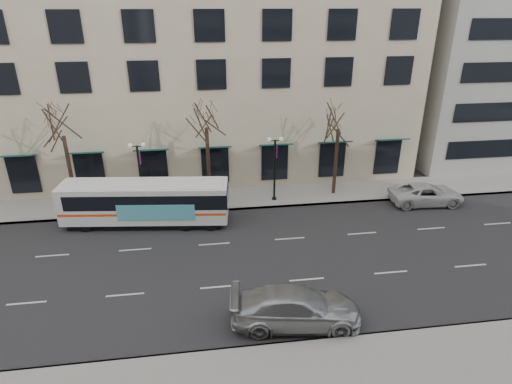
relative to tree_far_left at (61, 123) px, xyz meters
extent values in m
plane|color=black|center=(10.00, -8.80, -6.70)|extent=(160.00, 160.00, 0.00)
cube|color=gray|center=(15.00, 0.20, -6.62)|extent=(80.00, 4.00, 0.15)
cube|color=tan|center=(8.00, 12.20, 5.30)|extent=(40.00, 20.00, 24.00)
cylinder|color=black|center=(0.00, 0.00, -3.83)|extent=(0.28, 0.28, 5.74)
cylinder|color=black|center=(10.00, 0.00, -3.72)|extent=(0.28, 0.28, 5.95)
cylinder|color=black|center=(20.00, 0.00, -3.97)|extent=(0.28, 0.28, 5.46)
cylinder|color=black|center=(5.00, -0.60, -4.20)|extent=(0.16, 0.16, 5.00)
cylinder|color=black|center=(5.00, -0.60, -6.55)|extent=(0.36, 0.36, 0.30)
cube|color=black|center=(5.00, -0.60, -1.75)|extent=(0.90, 0.06, 0.06)
sphere|color=silver|center=(4.55, -0.60, -1.65)|extent=(0.32, 0.32, 0.32)
sphere|color=silver|center=(5.45, -0.60, -1.65)|extent=(0.32, 0.32, 0.32)
cube|color=#731F76|center=(5.12, -0.60, -2.60)|extent=(0.04, 0.45, 1.00)
cylinder|color=black|center=(15.00, -0.60, -4.20)|extent=(0.16, 0.16, 5.00)
cylinder|color=black|center=(15.00, -0.60, -6.55)|extent=(0.36, 0.36, 0.30)
cube|color=black|center=(15.00, -0.60, -1.75)|extent=(0.90, 0.06, 0.06)
sphere|color=silver|center=(14.55, -0.60, -1.65)|extent=(0.32, 0.32, 0.32)
sphere|color=silver|center=(15.45, -0.60, -1.65)|extent=(0.32, 0.32, 0.32)
cube|color=#731F76|center=(15.12, -0.60, -2.60)|extent=(0.04, 0.45, 1.00)
cube|color=white|center=(5.48, -3.00, -4.97)|extent=(11.59, 3.80, 2.61)
cube|color=black|center=(5.48, -3.00, -6.44)|extent=(10.65, 3.39, 0.43)
cube|color=black|center=(5.76, -3.03, -4.56)|extent=(11.14, 3.78, 1.04)
cube|color=#EF5116|center=(5.48, -3.00, -5.42)|extent=(11.48, 3.81, 0.17)
cube|color=#56BDD1|center=(6.27, -4.36, -5.23)|extent=(5.19, 0.67, 1.14)
cube|color=white|center=(5.48, -3.00, -3.64)|extent=(11.00, 3.48, 0.08)
cylinder|color=black|center=(1.39, -3.61, -6.22)|extent=(0.97, 0.38, 0.95)
cylinder|color=black|center=(1.65, -1.45, -6.22)|extent=(0.97, 0.38, 0.95)
cylinder|color=black|center=(8.17, -4.42, -6.22)|extent=(0.97, 0.38, 0.95)
cylinder|color=black|center=(8.43, -2.25, -6.22)|extent=(0.97, 0.38, 0.95)
cylinder|color=black|center=(9.87, -4.62, -6.22)|extent=(0.97, 0.38, 0.95)
cylinder|color=black|center=(10.12, -2.46, -6.22)|extent=(0.97, 0.38, 0.95)
imported|color=#AAADB2|center=(13.57, -14.48, -5.78)|extent=(6.55, 3.28, 1.83)
imported|color=silver|center=(26.58, -2.60, -5.92)|extent=(5.75, 2.91, 1.56)
camera|label=1|loc=(9.38, -30.54, 7.69)|focal=30.00mm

